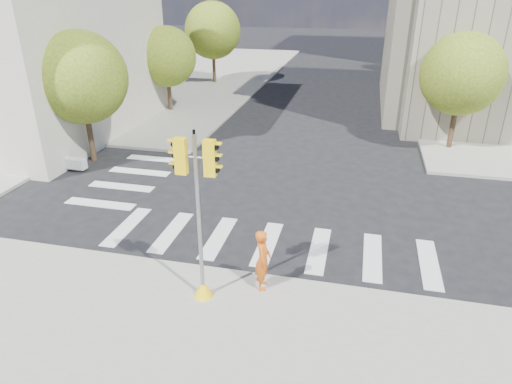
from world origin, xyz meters
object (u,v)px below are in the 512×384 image
lamp_far (434,30)px  planter_wall (32,159)px  traffic_signal (200,232)px  lamp_near (461,53)px  photographer (263,260)px

lamp_far → planter_wall: 33.23m
traffic_signal → planter_wall: size_ratio=0.83×
lamp_near → planter_wall: bearing=-151.5°
lamp_far → photographer: size_ratio=4.31×
lamp_near → photographer: 20.47m
lamp_far → lamp_near: bearing=-90.0°
photographer → planter_wall: (-13.32, 7.23, -0.69)m
lamp_far → planter_wall: (-21.00, -25.41, -4.18)m
lamp_near → lamp_far: same height
photographer → lamp_far: bearing=-21.7°
lamp_far → traffic_signal: size_ratio=1.64×
lamp_near → photographer: size_ratio=4.31×
lamp_far → planter_wall: size_ratio=1.35×
planter_wall → lamp_near: bearing=31.1°
lamp_near → lamp_far: (0.00, 14.00, 0.00)m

